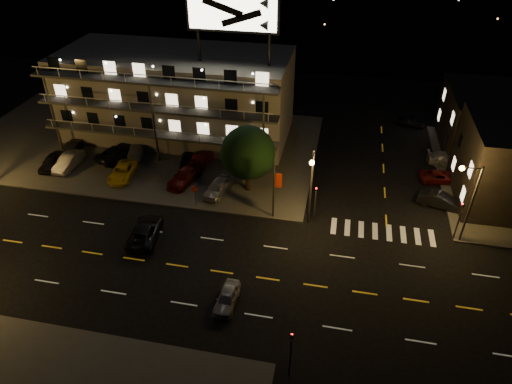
% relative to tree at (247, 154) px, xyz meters
% --- Properties ---
extents(ground, '(140.00, 140.00, 0.00)m').
position_rel_tree_xyz_m(ground, '(-1.56, -12.48, -4.49)').
color(ground, black).
rests_on(ground, ground).
extents(curb_nw, '(44.00, 24.00, 0.15)m').
position_rel_tree_xyz_m(curb_nw, '(-15.56, 7.52, -4.42)').
color(curb_nw, '#393937').
rests_on(curb_nw, ground).
extents(motel, '(28.00, 13.80, 18.10)m').
position_rel_tree_xyz_m(motel, '(-11.51, 11.40, 0.85)').
color(motel, gray).
rests_on(motel, ground).
extents(side_bldg_back, '(14.06, 12.00, 7.00)m').
position_rel_tree_xyz_m(side_bldg_back, '(28.43, 15.52, -0.99)').
color(side_bldg_back, black).
rests_on(side_bldg_back, ground).
extents(streetlight_nc, '(0.44, 1.92, 8.00)m').
position_rel_tree_xyz_m(streetlight_nc, '(6.94, -4.54, 0.47)').
color(streetlight_nc, '#2D2D30').
rests_on(streetlight_nc, ground).
extents(streetlight_ne, '(1.92, 0.44, 8.00)m').
position_rel_tree_xyz_m(streetlight_ne, '(20.57, -4.18, 0.47)').
color(streetlight_ne, '#2D2D30').
rests_on(streetlight_ne, ground).
extents(signal_nw, '(0.20, 0.27, 4.60)m').
position_rel_tree_xyz_m(signal_nw, '(7.44, -3.98, -1.92)').
color(signal_nw, '#2D2D30').
rests_on(signal_nw, ground).
extents(signal_sw, '(0.20, 0.27, 4.60)m').
position_rel_tree_xyz_m(signal_sw, '(7.44, -20.98, -1.92)').
color(signal_sw, '#2D2D30').
rests_on(signal_sw, ground).
extents(signal_ne, '(0.27, 0.20, 4.60)m').
position_rel_tree_xyz_m(signal_ne, '(20.43, -3.98, -1.92)').
color(signal_ne, '#2D2D30').
rests_on(signal_ne, ground).
extents(banner_north, '(0.83, 0.16, 6.40)m').
position_rel_tree_xyz_m(banner_north, '(3.52, -4.08, -1.06)').
color(banner_north, '#2D2D30').
rests_on(banner_north, ground).
extents(stop_sign, '(0.91, 0.11, 2.61)m').
position_rel_tree_xyz_m(stop_sign, '(-4.56, -3.91, -2.78)').
color(stop_sign, '#2D2D30').
rests_on(stop_sign, ground).
extents(tree, '(5.80, 5.59, 7.31)m').
position_rel_tree_xyz_m(tree, '(0.00, 0.00, 0.00)').
color(tree, black).
rests_on(tree, curb_nw).
extents(lot_car_0, '(1.97, 4.28, 1.42)m').
position_rel_tree_xyz_m(lot_car_0, '(-23.06, -0.01, -3.63)').
color(lot_car_0, black).
rests_on(lot_car_0, curb_nw).
extents(lot_car_1, '(1.75, 4.72, 1.54)m').
position_rel_tree_xyz_m(lot_car_1, '(-21.12, 0.34, -3.57)').
color(lot_car_1, gray).
rests_on(lot_car_1, curb_nw).
extents(lot_car_2, '(2.74, 5.05, 1.34)m').
position_rel_tree_xyz_m(lot_car_2, '(-14.16, -0.37, -3.67)').
color(lot_car_2, yellow).
rests_on(lot_car_2, curb_nw).
extents(lot_car_3, '(3.22, 5.31, 1.44)m').
position_rel_tree_xyz_m(lot_car_3, '(-7.07, 0.00, -3.62)').
color(lot_car_3, '#500E0B').
rests_on(lot_car_3, curb_nw).
extents(lot_car_4, '(2.59, 4.64, 1.49)m').
position_rel_tree_xyz_m(lot_car_4, '(-2.94, -1.33, -3.60)').
color(lot_car_4, gray).
rests_on(lot_car_4, curb_nw).
extents(lot_car_5, '(2.45, 4.28, 1.33)m').
position_rel_tree_xyz_m(lot_car_5, '(-22.51, 3.79, -3.68)').
color(lot_car_5, black).
rests_on(lot_car_5, curb_nw).
extents(lot_car_6, '(4.37, 5.90, 1.49)m').
position_rel_tree_xyz_m(lot_car_6, '(-16.60, 3.39, -3.60)').
color(lot_car_6, black).
rests_on(lot_car_6, curb_nw).
extents(lot_car_7, '(3.24, 5.00, 1.35)m').
position_rel_tree_xyz_m(lot_car_7, '(-14.67, 4.55, -3.67)').
color(lot_car_7, gray).
rests_on(lot_car_7, curb_nw).
extents(lot_car_8, '(2.34, 3.94, 1.26)m').
position_rel_tree_xyz_m(lot_car_8, '(-8.05, 3.71, -3.71)').
color(lot_car_8, black).
rests_on(lot_car_8, curb_nw).
extents(lot_car_9, '(2.12, 4.59, 1.46)m').
position_rel_tree_xyz_m(lot_car_9, '(-6.31, 4.16, -3.61)').
color(lot_car_9, '#500E0B').
rests_on(lot_car_9, curb_nw).
extents(side_car_0, '(4.78, 2.67, 1.49)m').
position_rel_tree_xyz_m(side_car_0, '(19.80, 1.10, -3.75)').
color(side_car_0, black).
rests_on(side_car_0, ground).
extents(side_car_1, '(4.73, 2.75, 1.24)m').
position_rel_tree_xyz_m(side_car_1, '(20.35, 5.96, -3.87)').
color(side_car_1, '#500E0B').
rests_on(side_car_1, ground).
extents(side_car_2, '(5.05, 2.25, 1.44)m').
position_rel_tree_xyz_m(side_car_2, '(21.82, 9.98, -3.77)').
color(side_car_2, gray).
rests_on(side_car_2, ground).
extents(side_car_3, '(3.88, 2.36, 1.24)m').
position_rel_tree_xyz_m(side_car_3, '(18.24, 19.46, -3.87)').
color(side_car_3, black).
rests_on(side_car_3, ground).
extents(road_car_east, '(1.63, 3.81, 1.28)m').
position_rel_tree_xyz_m(road_car_east, '(1.78, -15.76, -3.85)').
color(road_car_east, gray).
rests_on(road_car_east, ground).
extents(road_car_west, '(3.22, 5.70, 1.50)m').
position_rel_tree_xyz_m(road_car_west, '(-7.66, -9.53, -3.74)').
color(road_car_west, black).
rests_on(road_car_west, ground).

